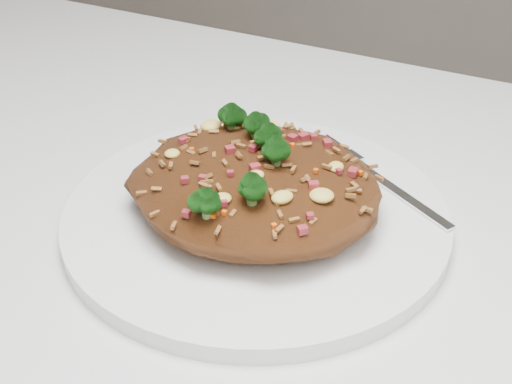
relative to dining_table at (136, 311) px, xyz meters
The scene contains 4 objects.
dining_table is the anchor object (origin of this frame).
plate 0.14m from the dining_table, 27.77° to the left, with size 0.29×0.29×0.01m, color white.
fried_rice 0.17m from the dining_table, 27.79° to the left, with size 0.19×0.17×0.07m.
fork 0.23m from the dining_table, 36.45° to the left, with size 0.15×0.10×0.00m.
Camera 1 is at (0.29, -0.35, 1.07)m, focal length 50.00 mm.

